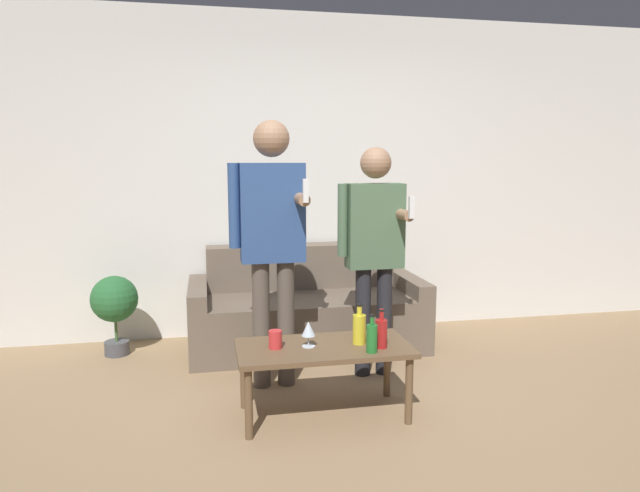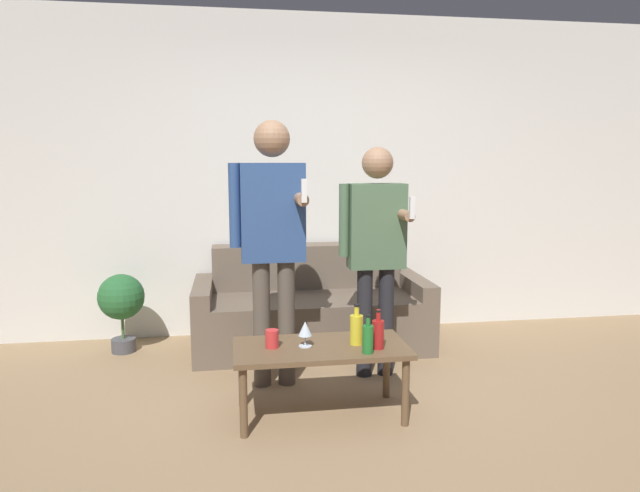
% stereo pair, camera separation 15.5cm
% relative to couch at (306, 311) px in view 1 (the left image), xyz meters
% --- Properties ---
extents(ground_plane, '(16.00, 16.00, 0.00)m').
position_rel_couch_xyz_m(ground_plane, '(0.11, -1.69, -0.29)').
color(ground_plane, '#997A56').
extents(wall_back, '(8.00, 0.06, 2.70)m').
position_rel_couch_xyz_m(wall_back, '(0.11, 0.44, 1.06)').
color(wall_back, silver).
rests_on(wall_back, ground_plane).
extents(couch, '(1.84, 0.83, 0.79)m').
position_rel_couch_xyz_m(couch, '(0.00, 0.00, 0.00)').
color(couch, '#6B5B4C').
rests_on(couch, ground_plane).
extents(coffee_table, '(1.01, 0.50, 0.43)m').
position_rel_couch_xyz_m(coffee_table, '(-0.12, -1.30, 0.09)').
color(coffee_table, brown).
rests_on(coffee_table, ground_plane).
extents(bottle_orange, '(0.08, 0.08, 0.24)m').
position_rel_couch_xyz_m(bottle_orange, '(0.09, -1.30, 0.23)').
color(bottle_orange, yellow).
rests_on(bottle_orange, coffee_table).
extents(bottle_green, '(0.06, 0.06, 0.22)m').
position_rel_couch_xyz_m(bottle_green, '(0.12, -1.46, 0.23)').
color(bottle_green, '#23752D').
rests_on(bottle_green, coffee_table).
extents(bottle_dark, '(0.07, 0.07, 0.23)m').
position_rel_couch_xyz_m(bottle_dark, '(0.19, -1.40, 0.23)').
color(bottle_dark, '#B21E1E').
rests_on(bottle_dark, coffee_table).
extents(wine_glass_near, '(0.08, 0.08, 0.15)m').
position_rel_couch_xyz_m(wine_glass_near, '(-0.21, -1.30, 0.24)').
color(wine_glass_near, silver).
rests_on(wine_glass_near, coffee_table).
extents(cup_on_table, '(0.08, 0.08, 0.10)m').
position_rel_couch_xyz_m(cup_on_table, '(-0.40, -1.29, 0.19)').
color(cup_on_table, red).
rests_on(cup_on_table, coffee_table).
extents(person_standing_left, '(0.48, 0.44, 1.74)m').
position_rel_couch_xyz_m(person_standing_left, '(-0.36, -0.78, 0.75)').
color(person_standing_left, brown).
rests_on(person_standing_left, ground_plane).
extents(person_standing_right, '(0.45, 0.41, 1.58)m').
position_rel_couch_xyz_m(person_standing_right, '(0.35, -0.72, 0.65)').
color(person_standing_right, '#232328').
rests_on(person_standing_right, ground_plane).
extents(potted_plant, '(0.35, 0.35, 0.62)m').
position_rel_couch_xyz_m(potted_plant, '(-1.48, 0.06, 0.12)').
color(potted_plant, '#4C4C51').
rests_on(potted_plant, ground_plane).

